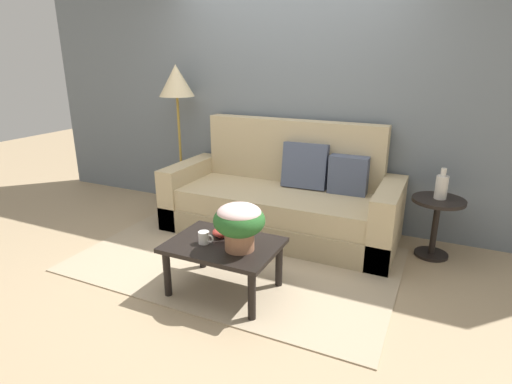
{
  "coord_description": "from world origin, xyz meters",
  "views": [
    {
      "loc": [
        1.55,
        -2.86,
        1.71
      ],
      "look_at": [
        0.14,
        0.14,
        0.62
      ],
      "focal_mm": 28.88,
      "sensor_mm": 36.0,
      "label": 1
    }
  ],
  "objects_px": {
    "floor_lamp": "(177,90)",
    "table_vase": "(442,186)",
    "side_table": "(436,217)",
    "snack_bowl": "(221,232)",
    "potted_plant": "(239,221)",
    "coffee_mug": "(204,238)",
    "couch": "(283,201)",
    "coffee_table": "(224,251)"
  },
  "relations": [
    {
      "from": "potted_plant",
      "to": "coffee_mug",
      "type": "relative_size",
      "value": 2.96
    },
    {
      "from": "floor_lamp",
      "to": "table_vase",
      "type": "distance_m",
      "value": 2.87
    },
    {
      "from": "floor_lamp",
      "to": "coffee_mug",
      "type": "xyz_separation_m",
      "value": [
        1.24,
        -1.49,
        -0.92
      ]
    },
    {
      "from": "side_table",
      "to": "potted_plant",
      "type": "bearing_deg",
      "value": -132.63
    },
    {
      "from": "potted_plant",
      "to": "snack_bowl",
      "type": "bearing_deg",
      "value": 150.33
    },
    {
      "from": "side_table",
      "to": "snack_bowl",
      "type": "xyz_separation_m",
      "value": [
        -1.47,
        -1.22,
        0.06
      ]
    },
    {
      "from": "potted_plant",
      "to": "snack_bowl",
      "type": "xyz_separation_m",
      "value": [
        -0.23,
        0.13,
        -0.18
      ]
    },
    {
      "from": "potted_plant",
      "to": "side_table",
      "type": "bearing_deg",
      "value": 47.37
    },
    {
      "from": "floor_lamp",
      "to": "potted_plant",
      "type": "distance_m",
      "value": 2.24
    },
    {
      "from": "table_vase",
      "to": "potted_plant",
      "type": "bearing_deg",
      "value": -132.53
    },
    {
      "from": "coffee_table",
      "to": "floor_lamp",
      "type": "relative_size",
      "value": 0.5
    },
    {
      "from": "couch",
      "to": "coffee_table",
      "type": "bearing_deg",
      "value": -88.9
    },
    {
      "from": "side_table",
      "to": "coffee_mug",
      "type": "relative_size",
      "value": 4.38
    },
    {
      "from": "side_table",
      "to": "floor_lamp",
      "type": "height_order",
      "value": "floor_lamp"
    },
    {
      "from": "couch",
      "to": "potted_plant",
      "type": "relative_size",
      "value": 6.25
    },
    {
      "from": "potted_plant",
      "to": "table_vase",
      "type": "distance_m",
      "value": 1.85
    },
    {
      "from": "coffee_table",
      "to": "table_vase",
      "type": "xyz_separation_m",
      "value": [
        1.41,
        1.33,
        0.31
      ]
    },
    {
      "from": "floor_lamp",
      "to": "coffee_mug",
      "type": "relative_size",
      "value": 13.19
    },
    {
      "from": "coffee_table",
      "to": "floor_lamp",
      "type": "height_order",
      "value": "floor_lamp"
    },
    {
      "from": "floor_lamp",
      "to": "snack_bowl",
      "type": "height_order",
      "value": "floor_lamp"
    },
    {
      "from": "table_vase",
      "to": "coffee_table",
      "type": "bearing_deg",
      "value": -136.68
    },
    {
      "from": "coffee_mug",
      "to": "snack_bowl",
      "type": "xyz_separation_m",
      "value": [
        0.05,
        0.15,
        -0.01
      ]
    },
    {
      "from": "snack_bowl",
      "to": "potted_plant",
      "type": "bearing_deg",
      "value": -29.67
    },
    {
      "from": "couch",
      "to": "table_vase",
      "type": "bearing_deg",
      "value": 2.98
    },
    {
      "from": "coffee_mug",
      "to": "side_table",
      "type": "bearing_deg",
      "value": 42.05
    },
    {
      "from": "couch",
      "to": "potted_plant",
      "type": "distance_m",
      "value": 1.33
    },
    {
      "from": "table_vase",
      "to": "floor_lamp",
      "type": "bearing_deg",
      "value": 177.97
    },
    {
      "from": "couch",
      "to": "potted_plant",
      "type": "xyz_separation_m",
      "value": [
        0.18,
        -1.29,
        0.28
      ]
    },
    {
      "from": "potted_plant",
      "to": "coffee_mug",
      "type": "xyz_separation_m",
      "value": [
        -0.28,
        -0.02,
        -0.17
      ]
    },
    {
      "from": "potted_plant",
      "to": "floor_lamp",
      "type": "bearing_deg",
      "value": 136.14
    },
    {
      "from": "coffee_table",
      "to": "snack_bowl",
      "type": "bearing_deg",
      "value": 128.82
    },
    {
      "from": "coffee_table",
      "to": "snack_bowl",
      "type": "distance_m",
      "value": 0.15
    },
    {
      "from": "floor_lamp",
      "to": "potted_plant",
      "type": "xyz_separation_m",
      "value": [
        1.52,
        -1.46,
        -0.75
      ]
    },
    {
      "from": "potted_plant",
      "to": "coffee_table",
      "type": "bearing_deg",
      "value": 165.81
    },
    {
      "from": "table_vase",
      "to": "snack_bowl",
      "type": "bearing_deg",
      "value": -140.11
    },
    {
      "from": "side_table",
      "to": "snack_bowl",
      "type": "bearing_deg",
      "value": -140.26
    },
    {
      "from": "floor_lamp",
      "to": "table_vase",
      "type": "bearing_deg",
      "value": -2.03
    },
    {
      "from": "coffee_mug",
      "to": "table_vase",
      "type": "height_order",
      "value": "table_vase"
    },
    {
      "from": "coffee_table",
      "to": "coffee_mug",
      "type": "xyz_separation_m",
      "value": [
        -0.13,
        -0.06,
        0.11
      ]
    },
    {
      "from": "side_table",
      "to": "coffee_mug",
      "type": "distance_m",
      "value": 2.06
    },
    {
      "from": "coffee_table",
      "to": "table_vase",
      "type": "height_order",
      "value": "table_vase"
    },
    {
      "from": "couch",
      "to": "snack_bowl",
      "type": "xyz_separation_m",
      "value": [
        -0.05,
        -1.16,
        0.11
      ]
    }
  ]
}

